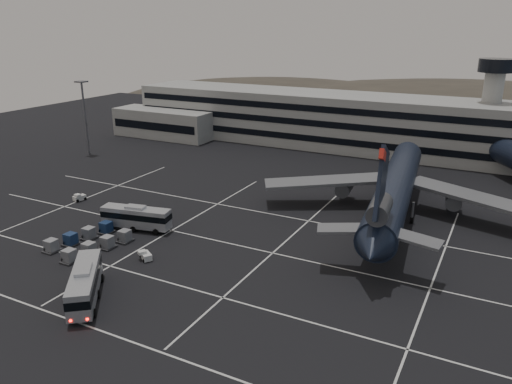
% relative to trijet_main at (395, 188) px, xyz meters
% --- Properties ---
extents(ground, '(260.00, 260.00, 0.00)m').
position_rel_trijet_main_xyz_m(ground, '(-24.22, -26.15, -5.25)').
color(ground, black).
rests_on(ground, ground).
extents(lane_markings, '(90.00, 55.62, 0.01)m').
position_rel_trijet_main_xyz_m(lane_markings, '(-23.28, -25.43, -5.24)').
color(lane_markings, silver).
rests_on(lane_markings, ground).
extents(terminal, '(125.00, 26.00, 24.00)m').
position_rel_trijet_main_xyz_m(terminal, '(-27.17, 44.99, 1.68)').
color(terminal, gray).
rests_on(terminal, ground).
extents(hills, '(352.00, 180.00, 44.00)m').
position_rel_trijet_main_xyz_m(hills, '(-6.23, 143.85, -17.32)').
color(hills, '#38332B').
rests_on(hills, ground).
extents(lightpole_left, '(2.40, 2.40, 18.28)m').
position_rel_trijet_main_xyz_m(lightpole_left, '(-79.22, 8.85, 6.57)').
color(lightpole_left, slate).
rests_on(lightpole_left, ground).
extents(trijet_main, '(47.13, 57.68, 18.08)m').
position_rel_trijet_main_xyz_m(trijet_main, '(0.00, 0.00, 0.00)').
color(trijet_main, black).
rests_on(trijet_main, ground).
extents(bus_near, '(9.63, 11.17, 4.25)m').
position_rel_trijet_main_xyz_m(bus_near, '(-26.57, -44.06, -2.92)').
color(bus_near, '#9B9EA3').
rests_on(bus_near, ground).
extents(bus_far, '(11.69, 4.88, 4.02)m').
position_rel_trijet_main_xyz_m(bus_far, '(-35.51, -24.29, -3.05)').
color(bus_far, '#9B9EA3').
rests_on(bus_far, ground).
extents(tug_a, '(1.77, 2.43, 1.41)m').
position_rel_trijet_main_xyz_m(tug_a, '(-54.25, -18.53, -4.62)').
color(tug_a, silver).
rests_on(tug_a, ground).
extents(tug_b, '(2.48, 2.24, 1.37)m').
position_rel_trijet_main_xyz_m(tug_b, '(-27.10, -32.29, -4.64)').
color(tug_b, silver).
rests_on(tug_b, ground).
extents(uld_cluster, '(9.52, 15.64, 1.87)m').
position_rel_trijet_main_xyz_m(uld_cluster, '(-37.54, -31.86, -4.33)').
color(uld_cluster, '#2D2D30').
rests_on(uld_cluster, ground).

